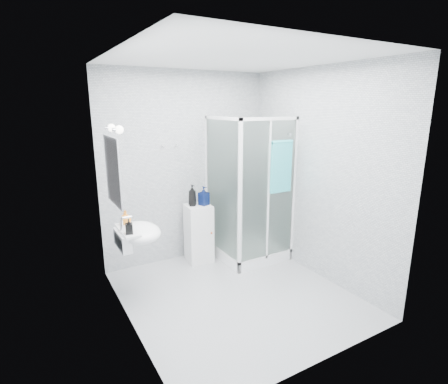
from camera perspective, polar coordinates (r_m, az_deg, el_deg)
room at (r=3.76m, az=2.02°, el=1.00°), size 2.40×2.60×2.60m
shower_enclosure at (r=4.97m, az=3.79°, el=-5.98°), size 0.90×0.95×2.00m
wall_basin at (r=3.92m, az=-14.08°, el=-6.58°), size 0.46×0.56×0.35m
mirror at (r=3.69m, az=-17.70°, el=3.25°), size 0.02×0.60×0.70m
vanity_lights at (r=3.65m, az=-17.42°, el=9.83°), size 0.10×0.40×0.08m
wall_hooks at (r=4.70m, az=-8.81°, el=7.46°), size 0.23×0.06×0.03m
storage_cabinet at (r=4.91m, az=-4.14°, el=-6.73°), size 0.37×0.38×0.81m
hand_towel at (r=4.55m, az=9.34°, el=4.31°), size 0.32×0.05×0.68m
shampoo_bottle_a at (r=4.73m, az=-5.20°, el=-0.55°), size 0.12×0.12×0.29m
shampoo_bottle_b at (r=4.76m, az=-3.32°, el=-0.62°), size 0.15×0.15×0.26m
soap_dispenser_orange at (r=4.00m, az=-15.82°, el=-4.03°), size 0.15×0.15×0.16m
soap_dispenser_black at (r=3.71m, az=-15.26°, el=-5.43°), size 0.09×0.09×0.16m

